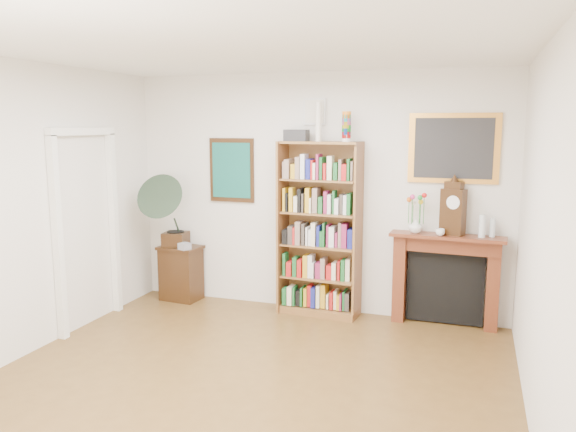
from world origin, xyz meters
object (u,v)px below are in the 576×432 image
(bookshelf, at_px, (319,219))
(side_cabinet, at_px, (181,273))
(fireplace, at_px, (446,272))
(bottle_left, at_px, (482,226))
(mantel_clock, at_px, (453,209))
(bottle_right, at_px, (492,228))
(cd_stack, at_px, (184,246))
(gramophone, at_px, (168,206))
(flower_vase, at_px, (416,226))
(teacup, at_px, (440,232))

(bookshelf, xyz_separation_m, side_cabinet, (-1.80, -0.02, -0.78))
(bookshelf, relative_size, fireplace, 1.89)
(bookshelf, bearing_deg, bottle_left, 5.03)
(mantel_clock, distance_m, bottle_right, 0.44)
(side_cabinet, distance_m, cd_stack, 0.44)
(bookshelf, relative_size, gramophone, 2.51)
(cd_stack, relative_size, flower_vase, 0.74)
(gramophone, height_order, bottle_right, gramophone)
(bookshelf, height_order, bottle_right, bookshelf)
(bookshelf, height_order, teacup, bookshelf)
(mantel_clock, bearing_deg, fireplace, 171.85)
(fireplace, relative_size, mantel_clock, 2.14)
(side_cabinet, relative_size, flower_vase, 4.26)
(fireplace, xyz_separation_m, flower_vase, (-0.34, -0.05, 0.51))
(bookshelf, relative_size, bottle_right, 11.61)
(cd_stack, distance_m, flower_vase, 2.78)
(fireplace, relative_size, teacup, 12.92)
(side_cabinet, xyz_separation_m, mantel_clock, (3.27, 0.09, 0.96))
(mantel_clock, bearing_deg, gramophone, -153.64)
(bottle_left, distance_m, bottle_right, 0.12)
(cd_stack, bearing_deg, side_cabinet, 133.69)
(gramophone, bearing_deg, fireplace, -2.90)
(mantel_clock, xyz_separation_m, teacup, (-0.12, -0.10, -0.24))
(bookshelf, xyz_separation_m, fireplace, (1.42, 0.09, -0.53))
(cd_stack, relative_size, bottle_right, 0.60)
(flower_vase, xyz_separation_m, bottle_right, (0.79, 0.03, 0.02))
(cd_stack, distance_m, bottle_right, 3.56)
(flower_vase, distance_m, bottle_right, 0.79)
(fireplace, bearing_deg, cd_stack, -171.81)
(bottle_right, bearing_deg, fireplace, 177.26)
(gramophone, distance_m, bottle_left, 3.65)
(mantel_clock, bearing_deg, bottle_right, 23.21)
(mantel_clock, xyz_separation_m, flower_vase, (-0.39, -0.02, -0.20))
(teacup, bearing_deg, mantel_clock, 40.32)
(mantel_clock, relative_size, teacup, 6.04)
(gramophone, bearing_deg, cd_stack, -8.60)
(side_cabinet, relative_size, fireplace, 0.56)
(cd_stack, bearing_deg, gramophone, 178.77)
(bottle_left, xyz_separation_m, bottle_right, (0.10, 0.06, -0.02))
(mantel_clock, height_order, bottle_left, mantel_clock)
(mantel_clock, height_order, flower_vase, mantel_clock)
(gramophone, distance_m, teacup, 3.23)
(cd_stack, bearing_deg, mantel_clock, 4.29)
(side_cabinet, bearing_deg, cd_stack, -41.01)
(bookshelf, distance_m, fireplace, 1.52)
(cd_stack, xyz_separation_m, mantel_clock, (3.13, 0.23, 0.57))
(fireplace, relative_size, bottle_right, 6.15)
(bookshelf, height_order, mantel_clock, bookshelf)
(bottle_left, bearing_deg, mantel_clock, 170.56)
(fireplace, xyz_separation_m, cd_stack, (-3.08, -0.26, 0.13))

